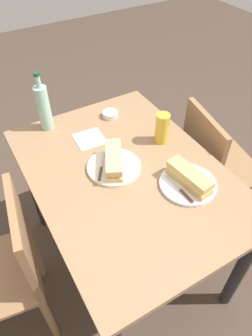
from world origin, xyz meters
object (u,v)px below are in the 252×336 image
chair_far (9,265)px  water_bottle (44,107)px  plate_near (188,184)px  baguette_sandwich_far (114,160)px  plate_far (114,167)px  beer_glass (162,128)px  knife_far (101,168)px  olive_bowl (110,114)px  dining_table (126,189)px  chair_near (212,164)px  baguette_sandwich_near (189,177)px  knife_near (181,190)px

chair_far → water_bottle: water_bottle is taller
plate_near → baguette_sandwich_far: size_ratio=1.08×
plate_far → beer_glass: bearing=-79.6°
knife_far → olive_bowl: 0.42m
dining_table → chair_far: size_ratio=1.34×
beer_glass → olive_bowl: bearing=21.5°
baguette_sandwich_far → olive_bowl: size_ratio=2.65×
chair_far → knife_far: (0.07, -0.51, 0.29)m
dining_table → baguette_sandwich_far: bearing=40.5°
chair_near → knife_far: 0.76m
baguette_sandwich_near → knife_far: bearing=46.4°
beer_glass → plate_near: bearing=166.6°
baguette_sandwich_near → knife_near: 0.07m
dining_table → water_bottle: water_bottle is taller
dining_table → knife_far: 0.18m
chair_near → knife_far: size_ratio=5.42×
baguette_sandwich_near → water_bottle: water_bottle is taller
water_bottle → beer_glass: (-0.39, -0.45, -0.05)m
plate_near → baguette_sandwich_far: baguette_sandwich_far is taller
chair_far → olive_bowl: 0.90m
olive_bowl → dining_table: bearing=161.3°
dining_table → chair_near: chair_near is taller
plate_near → knife_far: (0.27, 0.28, 0.01)m
chair_far → water_bottle: size_ratio=2.72×
dining_table → chair_near: 0.62m
knife_near → water_bottle: (0.71, 0.32, 0.11)m
plate_far → chair_near: bearing=-91.5°
chair_near → baguette_sandwich_far: chair_near is taller
knife_near → plate_far: 0.32m
dining_table → baguette_sandwich_near: size_ratio=5.13×
chair_far → knife_near: (-0.21, -0.73, 0.29)m
chair_far → knife_near: bearing=-106.2°
chair_near → plate_far: bearing=88.5°
water_bottle → chair_far: bearing=140.5°
plate_far → olive_bowl: olive_bowl is taller
plate_near → knife_near: (-0.02, 0.05, 0.01)m
knife_far → water_bottle: (0.43, 0.10, 0.11)m
knife_near → olive_bowl: 0.63m
knife_far → olive_bowl: (0.35, -0.23, -0.00)m
olive_bowl → plate_near: bearing=-175.5°
plate_near → knife_near: bearing=108.5°
dining_table → beer_glass: size_ratio=7.32×
water_bottle → chair_near: bearing=-120.0°
baguette_sandwich_far → knife_near: bearing=-147.8°
baguette_sandwich_far → beer_glass: 0.30m
baguette_sandwich_far → olive_bowl: (0.36, -0.18, -0.03)m
plate_near → chair_near: bearing=-60.6°
dining_table → knife_far: knife_far is taller
baguette_sandwich_far → plate_far: bearing=0.0°
baguette_sandwich_far → olive_bowl: baguette_sandwich_far is taller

